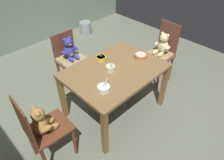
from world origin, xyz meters
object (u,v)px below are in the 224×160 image
Objects in this scene: teddy_chair_far_center at (70,56)px; porridge_bowl_terracotta_near_right at (141,56)px; metal_pail at (86,28)px; porridge_bowl_yellow_far_center at (101,58)px; teddy_chair_near_left at (42,126)px; dining_table at (115,75)px; porridge_bowl_white_near_left at (104,88)px; teddy_chair_near_right at (162,50)px; porridge_bowl_cream_center at (111,68)px.

teddy_chair_far_center is 5.38× the size of porridge_bowl_terracotta_near_right.
teddy_chair_far_center is at bearing -135.05° from metal_pail.
teddy_chair_far_center is 0.62m from porridge_bowl_yellow_far_center.
porridge_bowl_yellow_far_center is at bearing 8.37° from teddy_chair_far_center.
dining_table is at bearing 3.30° from teddy_chair_near_left.
metal_pail is (1.59, 2.33, -0.60)m from porridge_bowl_white_near_left.
teddy_chair_near_left reaches higher than dining_table.
porridge_bowl_white_near_left is at bearing -170.92° from porridge_bowl_terracotta_near_right.
teddy_chair_near_right reaches higher than dining_table.
porridge_bowl_cream_center is at bearing 1.15° from teddy_chair_far_center.
porridge_bowl_yellow_far_center is (0.08, -0.59, 0.19)m from teddy_chair_far_center.
metal_pail is (1.24, 2.15, -0.49)m from dining_table.
porridge_bowl_cream_center reaches higher than dining_table.
teddy_chair_near_right is 6.03× the size of porridge_bowl_terracotta_near_right.
metal_pail is at bearing 46.58° from teddy_chair_near_left.
porridge_bowl_cream_center is at bearing -106.18° from porridge_bowl_yellow_far_center.
porridge_bowl_terracotta_near_right is at bearing 0.82° from teddy_chair_near_left.
dining_table is 1.27× the size of teddy_chair_near_left.
porridge_bowl_white_near_left is 0.37m from porridge_bowl_cream_center.
teddy_chair_near_left is 3.15m from metal_pail.
dining_table is 1.01m from teddy_chair_near_right.
porridge_bowl_white_near_left reaches higher than metal_pail.
porridge_bowl_terracotta_near_right is (0.39, -0.33, 0.01)m from porridge_bowl_yellow_far_center.
porridge_bowl_cream_center reaches higher than metal_pail.
dining_table is 0.43m from porridge_bowl_terracotta_near_right.
porridge_bowl_cream_center is (-1.06, 0.03, 0.18)m from teddy_chair_near_right.
porridge_bowl_cream_center is (-0.05, 0.03, 0.12)m from dining_table.
porridge_bowl_cream_center is (0.01, -0.83, 0.20)m from teddy_chair_far_center.
porridge_bowl_terracotta_near_right is at bearing 7.65° from teddy_chair_near_right.
porridge_bowl_white_near_left is (-1.37, -0.18, 0.18)m from teddy_chair_near_right.
dining_table is at bearing 2.16° from teddy_chair_near_right.
teddy_chair_near_right is at bearing -15.63° from porridge_bowl_yellow_far_center.
teddy_chair_near_right is 2.21m from metal_pail.
dining_table is at bearing 27.20° from porridge_bowl_white_near_left.
teddy_chair_near_right reaches higher than porridge_bowl_cream_center.
dining_table is 1.39× the size of teddy_chair_far_center.
porridge_bowl_terracotta_near_right is 1.34× the size of porridge_bowl_cream_center.
metal_pail is at bearing -93.43° from teddy_chair_near_right.
teddy_chair_far_center is at bearing 90.76° from porridge_bowl_cream_center.
teddy_chair_far_center is at bearing 44.71° from teddy_chair_near_left.
porridge_bowl_white_near_left is (-0.30, -1.04, 0.19)m from teddy_chair_far_center.
teddy_chair_near_right is at bearing 5.16° from porridge_bowl_terracotta_near_right.
teddy_chair_far_center is 7.19× the size of porridge_bowl_cream_center.
dining_table is at bearing -28.14° from porridge_bowl_cream_center.
teddy_chair_near_left is at bearing -178.12° from porridge_bowl_cream_center.
teddy_chair_near_right is 6.66× the size of porridge_bowl_yellow_far_center.
porridge_bowl_yellow_far_center is at bearing -13.14° from teddy_chair_near_right.
metal_pail is at bearing 69.57° from porridge_bowl_terracotta_near_right.
porridge_bowl_yellow_far_center is at bearing -122.84° from metal_pail.
porridge_bowl_cream_center is (0.31, 0.21, 0.00)m from porridge_bowl_white_near_left.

